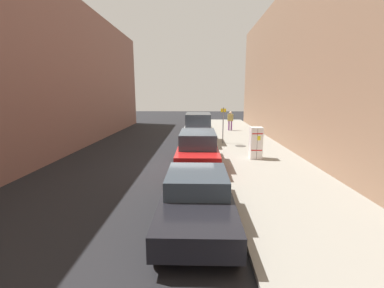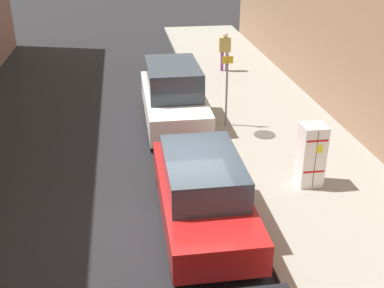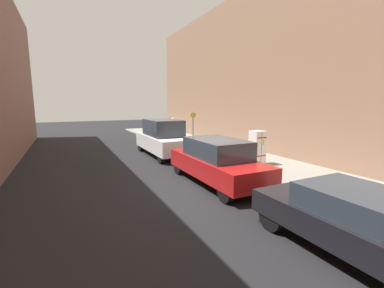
{
  "view_description": "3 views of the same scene",
  "coord_description": "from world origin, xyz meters",
  "px_view_note": "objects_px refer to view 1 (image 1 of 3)",
  "views": [
    {
      "loc": [
        -0.54,
        12.23,
        3.52
      ],
      "look_at": [
        -0.17,
        -2.14,
        0.69
      ],
      "focal_mm": 24.0,
      "sensor_mm": 36.0,
      "label": 1
    },
    {
      "loc": [
        1.08,
        9.44,
        6.51
      ],
      "look_at": [
        -0.61,
        -2.2,
        0.99
      ],
      "focal_mm": 45.0,
      "sensor_mm": 36.0,
      "label": 2
    },
    {
      "loc": [
        4.69,
        8.39,
        3.11
      ],
      "look_at": [
        -1.01,
        -3.07,
        1.07
      ],
      "focal_mm": 24.0,
      "sensor_mm": 36.0,
      "label": 3
    }
  ],
  "objects_px": {
    "discarded_refrigerator": "(256,143)",
    "street_sign_post": "(223,123)",
    "pedestrian_walking_far": "(230,119)",
    "parked_suv_red": "(198,149)",
    "parked_van_white": "(198,129)",
    "parked_sedan_dark": "(197,197)"
  },
  "relations": [
    {
      "from": "discarded_refrigerator",
      "to": "parked_sedan_dark",
      "type": "bearing_deg",
      "value": 65.55
    },
    {
      "from": "discarded_refrigerator",
      "to": "parked_van_white",
      "type": "distance_m",
      "value": 5.7
    },
    {
      "from": "street_sign_post",
      "to": "parked_van_white",
      "type": "distance_m",
      "value": 1.86
    },
    {
      "from": "pedestrian_walking_far",
      "to": "street_sign_post",
      "type": "bearing_deg",
      "value": 89.91
    },
    {
      "from": "street_sign_post",
      "to": "pedestrian_walking_far",
      "type": "xyz_separation_m",
      "value": [
        -1.27,
        -6.36,
        -0.35
      ]
    },
    {
      "from": "discarded_refrigerator",
      "to": "street_sign_post",
      "type": "bearing_deg",
      "value": -72.52
    },
    {
      "from": "discarded_refrigerator",
      "to": "parked_sedan_dark",
      "type": "distance_m",
      "value": 7.41
    },
    {
      "from": "parked_sedan_dark",
      "to": "discarded_refrigerator",
      "type": "bearing_deg",
      "value": -114.45
    },
    {
      "from": "discarded_refrigerator",
      "to": "pedestrian_walking_far",
      "type": "distance_m",
      "value": 10.62
    },
    {
      "from": "parked_van_white",
      "to": "discarded_refrigerator",
      "type": "bearing_deg",
      "value": 122.52
    },
    {
      "from": "parked_suv_red",
      "to": "street_sign_post",
      "type": "bearing_deg",
      "value": -107.4
    },
    {
      "from": "discarded_refrigerator",
      "to": "parked_van_white",
      "type": "xyz_separation_m",
      "value": [
        3.07,
        -4.81,
        0.11
      ]
    },
    {
      "from": "parked_van_white",
      "to": "parked_suv_red",
      "type": "xyz_separation_m",
      "value": [
        0.0,
        6.05,
        -0.17
      ]
    },
    {
      "from": "street_sign_post",
      "to": "parked_van_white",
      "type": "relative_size",
      "value": 0.48
    },
    {
      "from": "street_sign_post",
      "to": "parked_van_white",
      "type": "bearing_deg",
      "value": -17.64
    },
    {
      "from": "pedestrian_walking_far",
      "to": "parked_van_white",
      "type": "distance_m",
      "value": 6.54
    },
    {
      "from": "pedestrian_walking_far",
      "to": "parked_suv_red",
      "type": "xyz_separation_m",
      "value": [
        3.0,
        11.86,
        -0.27
      ]
    },
    {
      "from": "discarded_refrigerator",
      "to": "street_sign_post",
      "type": "relative_size",
      "value": 0.68
    },
    {
      "from": "discarded_refrigerator",
      "to": "street_sign_post",
      "type": "height_order",
      "value": "street_sign_post"
    },
    {
      "from": "street_sign_post",
      "to": "parked_sedan_dark",
      "type": "relative_size",
      "value": 0.54
    },
    {
      "from": "discarded_refrigerator",
      "to": "parked_van_white",
      "type": "bearing_deg",
      "value": -57.48
    },
    {
      "from": "street_sign_post",
      "to": "pedestrian_walking_far",
      "type": "bearing_deg",
      "value": -101.32
    }
  ]
}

